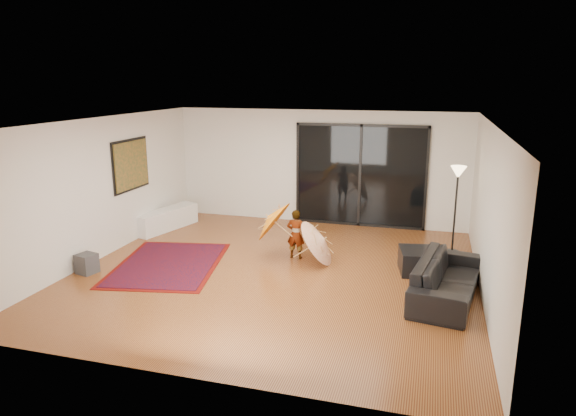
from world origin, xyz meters
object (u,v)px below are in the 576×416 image
at_px(sofa, 447,278).
at_px(child, 296,234).
at_px(media_console, 166,219).
at_px(ottoman, 421,261).

distance_m(sofa, child, 3.02).
bearing_deg(media_console, ottoman, 3.72).
height_order(sofa, ottoman, sofa).
bearing_deg(ottoman, child, 177.33).
bearing_deg(ottoman, media_console, 168.19).
xyz_separation_m(media_console, sofa, (6.20, -2.23, 0.08)).
bearing_deg(sofa, child, 77.14).
height_order(media_console, child, child).
relative_size(media_console, child, 1.75).
bearing_deg(child, sofa, 159.35).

